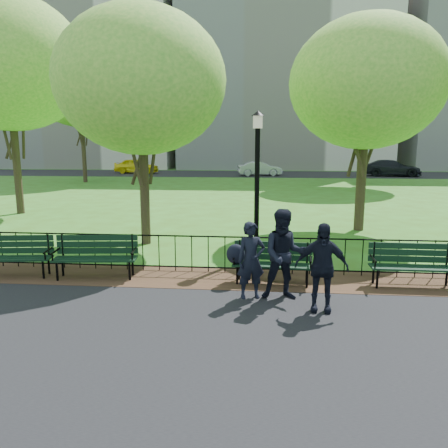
# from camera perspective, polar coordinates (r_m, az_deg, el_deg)

# --- Properties ---
(ground) EXTENTS (120.00, 120.00, 0.00)m
(ground) POSITION_cam_1_polar(r_m,az_deg,el_deg) (8.60, 5.66, -10.41)
(ground) COLOR #3B6219
(asphalt_path) EXTENTS (60.00, 9.20, 0.01)m
(asphalt_path) POSITION_cam_1_polar(r_m,az_deg,el_deg) (5.56, 5.87, -23.01)
(asphalt_path) COLOR black
(asphalt_path) RESTS_ON ground
(dirt_strip) EXTENTS (60.00, 1.60, 0.01)m
(dirt_strip) POSITION_cam_1_polar(r_m,az_deg,el_deg) (10.01, 5.62, -7.25)
(dirt_strip) COLOR #312314
(dirt_strip) RESTS_ON ground
(far_street) EXTENTS (70.00, 9.00, 0.01)m
(far_street) POSITION_cam_1_polar(r_m,az_deg,el_deg) (43.14, 5.41, 6.52)
(far_street) COLOR black
(far_street) RESTS_ON ground
(iron_fence) EXTENTS (24.06, 0.06, 1.00)m
(iron_fence) POSITION_cam_1_polar(r_m,az_deg,el_deg) (10.36, 5.65, -3.85)
(iron_fence) COLOR black
(iron_fence) RESTS_ON ground
(apartment_west) EXTENTS (22.00, 15.00, 26.00)m
(apartment_west) POSITION_cam_1_polar(r_m,az_deg,el_deg) (60.97, -16.88, 19.58)
(apartment_west) COLOR beige
(apartment_west) RESTS_ON ground
(apartment_mid) EXTENTS (24.00, 15.00, 30.00)m
(apartment_mid) POSITION_cam_1_polar(r_m,az_deg,el_deg) (57.32, 7.84, 22.56)
(apartment_mid) COLOR silver
(apartment_mid) RESTS_ON ground
(park_bench_main) EXTENTS (1.90, 0.66, 0.98)m
(park_bench_main) POSITION_cam_1_polar(r_m,az_deg,el_deg) (9.63, 4.22, -4.24)
(park_bench_main) COLOR black
(park_bench_main) RESTS_ON ground
(park_bench_left_a) EXTENTS (1.92, 0.79, 1.06)m
(park_bench_left_a) POSITION_cam_1_polar(r_m,az_deg,el_deg) (10.45, -16.38, -3.50)
(park_bench_left_a) COLOR black
(park_bench_left_a) RESTS_ON ground
(park_bench_left_b) EXTENTS (1.86, 0.79, 1.03)m
(park_bench_left_b) POSITION_cam_1_polar(r_m,az_deg,el_deg) (11.25, -25.93, -3.26)
(park_bench_left_b) COLOR black
(park_bench_left_b) RESTS_ON ground
(park_bench_right_a) EXTENTS (1.79, 0.57, 1.01)m
(park_bench_right_a) POSITION_cam_1_polar(r_m,az_deg,el_deg) (10.25, 23.35, -4.38)
(park_bench_right_a) COLOR black
(park_bench_right_a) RESTS_ON ground
(lamppost) EXTENTS (0.35, 0.35, 3.88)m
(lamppost) POSITION_cam_1_polar(r_m,az_deg,el_deg) (11.65, 4.34, 5.85)
(lamppost) COLOR black
(lamppost) RESTS_ON ground
(tree_near_w) EXTENTS (4.96, 4.96, 6.91)m
(tree_near_w) POSITION_cam_1_polar(r_m,az_deg,el_deg) (13.47, -10.80, 17.78)
(tree_near_w) COLOR #2D2116
(tree_near_w) RESTS_ON ground
(tree_near_e) EXTENTS (5.19, 5.19, 7.24)m
(tree_near_e) POSITION_cam_1_polar(r_m,az_deg,el_deg) (16.11, 18.14, 17.05)
(tree_near_e) COLOR #2D2116
(tree_near_e) RESTS_ON ground
(tree_mid_w) EXTENTS (6.49, 6.49, 9.05)m
(tree_mid_w) POSITION_cam_1_polar(r_m,az_deg,el_deg) (21.21, -26.38, 18.27)
(tree_mid_w) COLOR #2D2116
(tree_mid_w) RESTS_ON ground
(tree_far_e) EXTENTS (7.69, 7.69, 10.72)m
(tree_far_e) POSITION_cam_1_polar(r_m,az_deg,el_deg) (32.72, 17.98, 17.82)
(tree_far_e) COLOR #2D2116
(tree_far_e) RESTS_ON ground
(tree_far_w) EXTENTS (7.69, 7.69, 10.71)m
(tree_far_w) POSITION_cam_1_polar(r_m,az_deg,el_deg) (35.97, -18.33, 17.10)
(tree_far_w) COLOR #2D2116
(tree_far_w) RESTS_ON ground
(person_left) EXTENTS (0.64, 0.51, 1.54)m
(person_left) POSITION_cam_1_polar(r_m,az_deg,el_deg) (8.67, 3.55, -4.76)
(person_left) COLOR black
(person_left) RESTS_ON asphalt_path
(person_mid) EXTENTS (0.90, 0.50, 1.80)m
(person_mid) POSITION_cam_1_polar(r_m,az_deg,el_deg) (8.66, 7.88, -3.97)
(person_mid) COLOR black
(person_mid) RESTS_ON asphalt_path
(person_right) EXTENTS (1.00, 0.49, 1.65)m
(person_right) POSITION_cam_1_polar(r_m,az_deg,el_deg) (8.18, 12.61, -5.54)
(person_right) COLOR black
(person_right) RESTS_ON asphalt_path
(taxi) EXTENTS (4.44, 2.05, 1.47)m
(taxi) POSITION_cam_1_polar(r_m,az_deg,el_deg) (44.52, -11.36, 7.44)
(taxi) COLOR yellow
(taxi) RESTS_ON far_street
(sedan_silver) EXTENTS (4.20, 2.10, 1.32)m
(sedan_silver) POSITION_cam_1_polar(r_m,az_deg,el_deg) (40.67, 4.68, 7.22)
(sedan_silver) COLOR #9B9DA2
(sedan_silver) RESTS_ON far_street
(sedan_dark) EXTENTS (5.34, 2.78, 1.48)m
(sedan_dark) POSITION_cam_1_polar(r_m,az_deg,el_deg) (42.88, 21.06, 6.84)
(sedan_dark) COLOR black
(sedan_dark) RESTS_ON far_street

